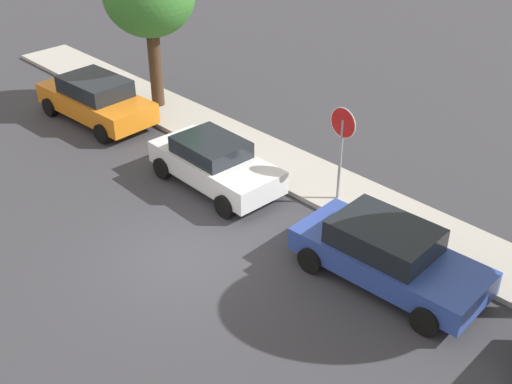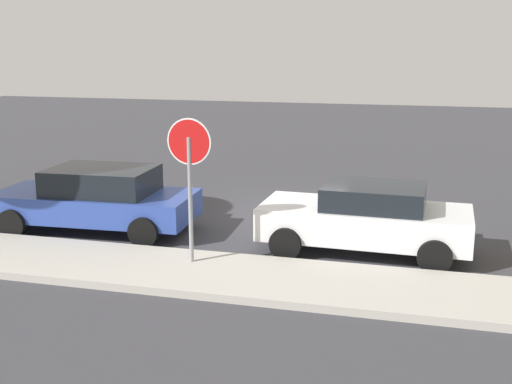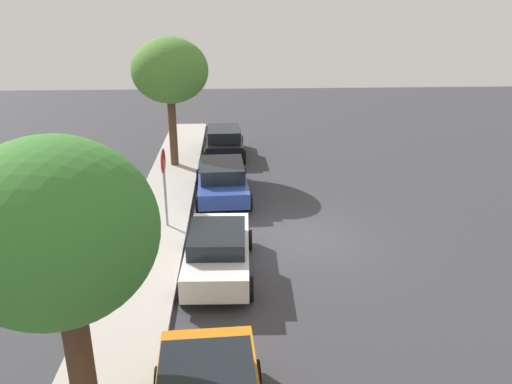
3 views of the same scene
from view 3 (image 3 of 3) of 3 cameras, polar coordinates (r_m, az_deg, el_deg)
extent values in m
plane|color=#38383D|center=(16.41, 5.41, -5.35)|extent=(60.00, 60.00, 0.00)
cube|color=#B2ADA3|center=(16.43, -11.78, -5.43)|extent=(32.00, 2.11, 0.14)
cylinder|color=gray|center=(16.82, -10.32, -0.32)|extent=(0.08, 0.08, 2.49)
cylinder|color=white|center=(16.44, -10.58, 3.46)|extent=(0.85, 0.05, 0.85)
cylinder|color=red|center=(16.44, -10.58, 3.46)|extent=(0.79, 0.06, 0.79)
cube|color=#2D479E|center=(19.68, -3.88, 1.15)|extent=(4.53, 2.06, 0.58)
cube|color=black|center=(19.32, -3.91, 2.55)|extent=(2.35, 1.74, 0.56)
cylinder|color=black|center=(21.20, -6.51, 1.75)|extent=(0.65, 0.25, 0.64)
cylinder|color=black|center=(21.24, -1.50, 1.92)|extent=(0.65, 0.25, 0.64)
cylinder|color=black|center=(18.37, -6.60, -1.35)|extent=(0.65, 0.25, 0.64)
cylinder|color=black|center=(18.42, -0.81, -1.14)|extent=(0.65, 0.25, 0.64)
cube|color=white|center=(14.18, -4.35, -6.95)|extent=(4.18, 1.85, 0.65)
cube|color=black|center=(13.77, -4.45, -5.26)|extent=(2.01, 1.57, 0.45)
cylinder|color=black|center=(13.09, -0.78, -11.01)|extent=(0.65, 0.24, 0.64)
cylinder|color=black|center=(13.20, -8.43, -10.98)|extent=(0.65, 0.24, 0.64)
cylinder|color=black|center=(15.55, -0.87, -5.51)|extent=(0.65, 0.24, 0.64)
cylinder|color=black|center=(15.63, -7.23, -5.53)|extent=(0.65, 0.24, 0.64)
cube|color=black|center=(24.96, -3.66, 5.55)|extent=(4.04, 1.85, 0.65)
cube|color=black|center=(24.64, -3.68, 6.73)|extent=(2.23, 1.60, 0.50)
cylinder|color=black|center=(26.37, -5.61, 5.63)|extent=(0.64, 0.23, 0.64)
cylinder|color=black|center=(26.38, -1.75, 5.73)|extent=(0.64, 0.23, 0.64)
cylinder|color=black|center=(23.75, -5.74, 3.90)|extent=(0.64, 0.23, 0.64)
cylinder|color=black|center=(23.76, -1.46, 4.01)|extent=(0.64, 0.23, 0.64)
cylinder|color=black|center=(10.53, -10.79, -20.65)|extent=(0.65, 0.25, 0.64)
cylinder|color=black|center=(10.50, -0.16, -20.33)|extent=(0.65, 0.25, 0.64)
cylinder|color=#513823|center=(23.20, -9.46, 6.66)|extent=(0.36, 0.36, 3.26)
ellipsoid|color=#4C8433|center=(22.54, -9.81, 13.53)|extent=(3.34, 3.34, 2.83)
cylinder|color=#422D1E|center=(9.41, -19.31, -18.62)|extent=(0.45, 0.45, 2.87)
ellipsoid|color=#387A2D|center=(8.01, -21.92, -4.13)|extent=(3.09, 3.09, 2.87)
camera|label=1|loc=(26.70, 20.77, 24.46)|focal=45.00mm
camera|label=2|loc=(17.57, -50.40, 3.05)|focal=45.00mm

